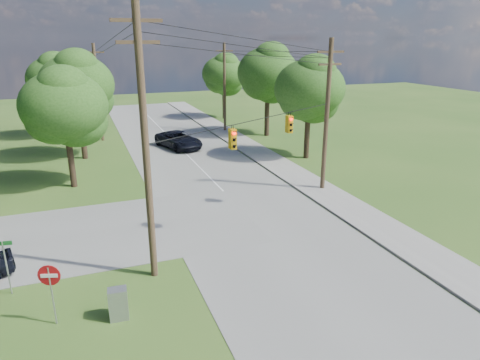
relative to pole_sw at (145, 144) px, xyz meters
name	(u,v)px	position (x,y,z in m)	size (l,w,h in m)	color
ground	(250,261)	(4.60, -0.40, -6.23)	(140.00, 140.00, 0.00)	#32581D
main_road	(250,218)	(6.60, 4.60, -6.21)	(10.00, 100.00, 0.03)	gray
sidewalk_east	(343,203)	(13.30, 4.60, -6.17)	(2.60, 100.00, 0.12)	#9B9891
pole_sw	(145,144)	(0.00, 0.00, 0.00)	(2.00, 0.32, 12.00)	brown
pole_ne	(327,114)	(13.50, 7.60, -0.76)	(2.00, 0.32, 10.50)	brown
pole_north_e	(225,87)	(13.50, 29.60, -1.10)	(2.00, 0.32, 10.00)	brown
pole_north_w	(98,92)	(-0.40, 29.60, -1.10)	(2.00, 0.32, 10.00)	brown
power_lines	(208,58)	(6.10, 11.14, 2.93)	(13.93, 29.62, 4.93)	black
traffic_signals	(263,131)	(7.15, 4.03, -0.73)	(4.91, 3.27, 1.05)	#D99E0C
tree_w_near	(64,106)	(-3.40, 14.60, -0.30)	(6.00, 6.00, 8.40)	#3B2A1D
tree_w_mid	(77,85)	(-2.40, 22.60, 0.35)	(6.40, 6.40, 9.22)	#3B2A1D
tree_w_far	(56,80)	(-4.40, 32.60, 0.02)	(6.00, 6.00, 8.73)	#3B2A1D
tree_e_near	(309,89)	(16.60, 15.60, 0.02)	(6.20, 6.20, 8.81)	#3B2A1D
tree_e_mid	(268,73)	(17.10, 25.60, 0.68)	(6.60, 6.60, 9.64)	#3B2A1D
tree_e_far	(224,74)	(16.10, 37.60, -0.31)	(5.80, 5.80, 8.32)	#3B2A1D
car_main_north	(179,140)	(6.50, 23.34, -5.38)	(2.70, 5.86, 1.63)	black
control_cabinet	(118,304)	(-1.85, -2.78, -5.58)	(0.72, 0.52, 1.30)	#989B9E
do_not_enter_sign	(50,282)	(-4.16, -2.27, -4.39)	(0.81, 0.29, 2.53)	#989B9E
street_name_sign	(6,260)	(-6.03, 0.60, -4.62)	(0.75, 0.15, 2.50)	#989B9E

